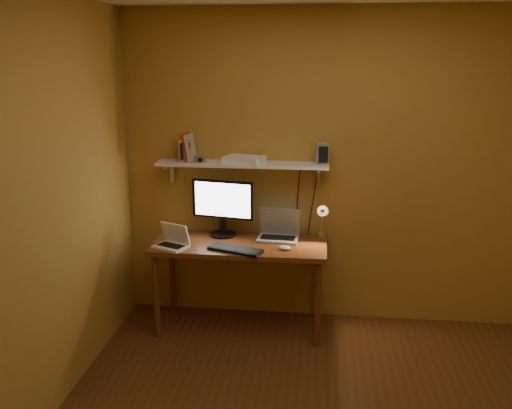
# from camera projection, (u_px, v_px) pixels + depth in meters

# --- Properties ---
(room) EXTENTS (3.44, 3.24, 2.64)m
(room) POSITION_uv_depth(u_px,v_px,m) (330.00, 228.00, 2.93)
(room) COLOR #523015
(room) RESTS_ON ground
(desk) EXTENTS (1.40, 0.60, 0.75)m
(desk) POSITION_uv_depth(u_px,v_px,m) (240.00, 253.00, 4.40)
(desk) COLOR brown
(desk) RESTS_ON ground
(wall_shelf) EXTENTS (1.40, 0.25, 0.21)m
(wall_shelf) POSITION_uv_depth(u_px,v_px,m) (243.00, 164.00, 4.41)
(wall_shelf) COLOR white
(wall_shelf) RESTS_ON room
(monitor) EXTENTS (0.52, 0.26, 0.47)m
(monitor) POSITION_uv_depth(u_px,v_px,m) (222.00, 205.00, 4.50)
(monitor) COLOR black
(monitor) RESTS_ON desk
(laptop) EXTENTS (0.35, 0.26, 0.25)m
(laptop) POSITION_uv_depth(u_px,v_px,m) (279.00, 231.00, 4.47)
(laptop) COLOR gray
(laptop) RESTS_ON desk
(netbook) EXTENTS (0.31, 0.27, 0.19)m
(netbook) POSITION_uv_depth(u_px,v_px,m) (173.00, 241.00, 4.27)
(netbook) COLOR white
(netbook) RESTS_ON desk
(keyboard) EXTENTS (0.45, 0.28, 0.02)m
(keyboard) POSITION_uv_depth(u_px,v_px,m) (235.00, 249.00, 4.19)
(keyboard) COLOR black
(keyboard) RESTS_ON desk
(mouse) EXTENTS (0.10, 0.07, 0.03)m
(mouse) POSITION_uv_depth(u_px,v_px,m) (285.00, 248.00, 4.22)
(mouse) COLOR white
(mouse) RESTS_ON desk
(desk_lamp) EXTENTS (0.09, 0.23, 0.38)m
(desk_lamp) POSITION_uv_depth(u_px,v_px,m) (322.00, 216.00, 4.37)
(desk_lamp) COLOR silver
(desk_lamp) RESTS_ON desk
(speaker_left) EXTENTS (0.12, 0.12, 0.18)m
(speaker_left) POSITION_uv_depth(u_px,v_px,m) (185.00, 150.00, 4.44)
(speaker_left) COLOR gray
(speaker_left) RESTS_ON wall_shelf
(speaker_right) EXTENTS (0.11, 0.11, 0.17)m
(speaker_right) POSITION_uv_depth(u_px,v_px,m) (322.00, 154.00, 4.32)
(speaker_right) COLOR gray
(speaker_right) RESTS_ON wall_shelf
(books) EXTENTS (0.13, 0.16, 0.22)m
(books) POSITION_uv_depth(u_px,v_px,m) (187.00, 147.00, 4.45)
(books) COLOR #CB5F00
(books) RESTS_ON wall_shelf
(shelf_camera) EXTENTS (0.11, 0.06, 0.06)m
(shelf_camera) POSITION_uv_depth(u_px,v_px,m) (200.00, 159.00, 4.36)
(shelf_camera) COLOR silver
(shelf_camera) RESTS_ON wall_shelf
(router) EXTENTS (0.36, 0.29, 0.05)m
(router) POSITION_uv_depth(u_px,v_px,m) (244.00, 159.00, 4.40)
(router) COLOR white
(router) RESTS_ON wall_shelf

